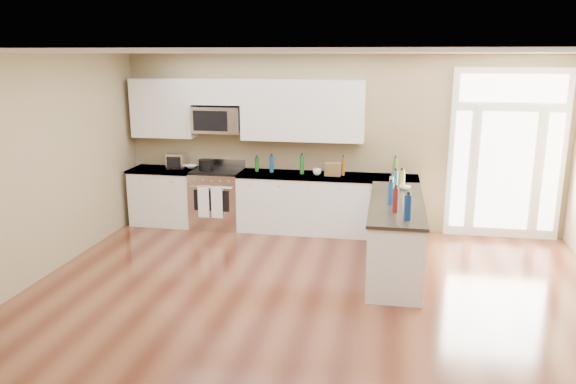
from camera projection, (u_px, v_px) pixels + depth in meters
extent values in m
plane|color=#4C2215|center=(298.00, 347.00, 5.50)|extent=(8.00, 8.00, 0.00)
plane|color=#94835E|center=(339.00, 143.00, 8.98)|extent=(7.00, 0.00, 7.00)
plane|color=white|center=(299.00, 53.00, 4.83)|extent=(8.00, 8.00, 0.00)
cube|color=white|center=(165.00, 197.00, 9.42)|extent=(1.06, 0.62, 0.90)
cube|color=black|center=(167.00, 220.00, 9.51)|extent=(1.02, 0.52, 0.10)
cube|color=black|center=(164.00, 170.00, 9.30)|extent=(1.10, 0.66, 0.04)
cube|color=white|center=(326.00, 205.00, 8.94)|extent=(2.81, 0.62, 0.90)
cube|color=black|center=(326.00, 229.00, 9.04)|extent=(2.77, 0.52, 0.10)
cube|color=black|center=(327.00, 176.00, 8.83)|extent=(2.85, 0.66, 0.04)
cube|color=white|center=(395.00, 237.00, 7.37)|extent=(0.65, 2.28, 0.90)
cube|color=black|center=(394.00, 266.00, 7.46)|extent=(0.61, 2.18, 0.10)
cube|color=black|center=(397.00, 203.00, 7.25)|extent=(0.69, 2.32, 0.04)
cube|color=white|center=(164.00, 108.00, 9.20)|extent=(1.04, 0.33, 0.95)
cube|color=white|center=(302.00, 111.00, 8.80)|extent=(1.94, 0.33, 0.95)
cube|color=white|center=(217.00, 92.00, 8.97)|extent=(0.82, 0.33, 0.40)
cube|color=silver|center=(218.00, 120.00, 9.05)|extent=(0.78, 0.40, 0.42)
cube|color=black|center=(210.00, 121.00, 8.86)|extent=(0.56, 0.01, 0.32)
cube|color=white|center=(506.00, 155.00, 8.52)|extent=(1.70, 0.08, 2.60)
cube|color=white|center=(505.00, 172.00, 8.53)|extent=(0.78, 0.02, 1.80)
cube|color=white|center=(460.00, 170.00, 8.65)|extent=(0.22, 0.02, 1.80)
cube|color=white|center=(551.00, 173.00, 8.42)|extent=(0.22, 0.02, 1.80)
cube|color=white|center=(513.00, 88.00, 8.23)|extent=(1.50, 0.02, 0.40)
cube|color=silver|center=(218.00, 199.00, 9.25)|extent=(0.80, 0.66, 0.92)
cube|color=black|center=(217.00, 171.00, 9.14)|extent=(0.80, 0.60, 0.03)
cube|color=silver|center=(222.00, 163.00, 9.41)|extent=(0.80, 0.04, 0.14)
cube|color=black|center=(211.00, 201.00, 8.92)|extent=(0.58, 0.01, 0.34)
cylinder|color=silver|center=(210.00, 188.00, 8.84)|extent=(0.70, 0.02, 0.02)
cube|color=white|center=(204.00, 202.00, 8.91)|extent=(0.18, 0.02, 0.50)
cube|color=white|center=(217.00, 203.00, 8.87)|extent=(0.18, 0.02, 0.50)
cylinder|color=black|center=(206.00, 164.00, 9.12)|extent=(0.31, 0.31, 0.19)
cube|color=silver|center=(176.00, 161.00, 9.28)|extent=(0.31, 0.25, 0.25)
cube|color=brown|center=(333.00, 169.00, 8.76)|extent=(0.25, 0.19, 0.20)
imported|color=white|center=(191.00, 167.00, 9.35)|extent=(0.20, 0.20, 0.05)
imported|color=white|center=(405.00, 188.00, 7.87)|extent=(0.16, 0.16, 0.05)
imported|color=white|center=(317.00, 172.00, 8.79)|extent=(0.16, 0.16, 0.10)
cylinder|color=#19591E|center=(302.00, 165.00, 8.87)|extent=(0.07, 0.07, 0.30)
cylinder|color=navy|center=(391.00, 194.00, 7.05)|extent=(0.07, 0.07, 0.29)
cylinder|color=brown|center=(343.00, 166.00, 8.77)|extent=(0.06, 0.06, 0.28)
cylinder|color=olive|center=(402.00, 179.00, 7.93)|extent=(0.09, 0.09, 0.25)
cylinder|color=#26727F|center=(395.00, 182.00, 7.66)|extent=(0.07, 0.07, 0.30)
cylinder|color=#591919|center=(395.00, 200.00, 6.70)|extent=(0.07, 0.07, 0.30)
cylinder|color=#B2B2B7|center=(391.00, 188.00, 7.33)|extent=(0.06, 0.06, 0.30)
cylinder|color=navy|center=(408.00, 208.00, 6.39)|extent=(0.08, 0.08, 0.29)
cylinder|color=#3F7226|center=(395.00, 167.00, 8.65)|extent=(0.07, 0.07, 0.30)
cylinder|color=#19591E|center=(257.00, 165.00, 9.07)|extent=(0.06, 0.06, 0.22)
cylinder|color=navy|center=(272.00, 164.00, 8.99)|extent=(0.07, 0.07, 0.26)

